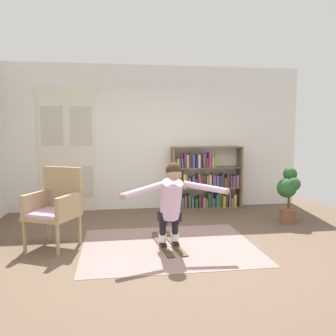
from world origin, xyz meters
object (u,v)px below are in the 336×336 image
skis_pair (168,244)px  bookshelf (204,182)px  wicker_chair (55,205)px  person_skier (172,198)px  potted_plant (289,193)px

skis_pair → bookshelf: bearing=63.9°
wicker_chair → bookshelf: bearing=37.0°
person_skier → skis_pair: bearing=96.5°
wicker_chair → potted_plant: 3.87m
potted_plant → skis_pair: bearing=-158.4°
bookshelf → wicker_chair: 3.31m
person_skier → wicker_chair: bearing=165.9°
wicker_chair → skis_pair: size_ratio=1.11×
wicker_chair → person_skier: (1.58, -0.40, 0.13)m
bookshelf → skis_pair: bearing=-116.1°
person_skier → bookshelf: bearing=65.9°
bookshelf → wicker_chair: bearing=-143.0°
wicker_chair → potted_plant: size_ratio=1.14×
skis_pair → potted_plant: bearing=21.6°
bookshelf → person_skier: bookshelf is taller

